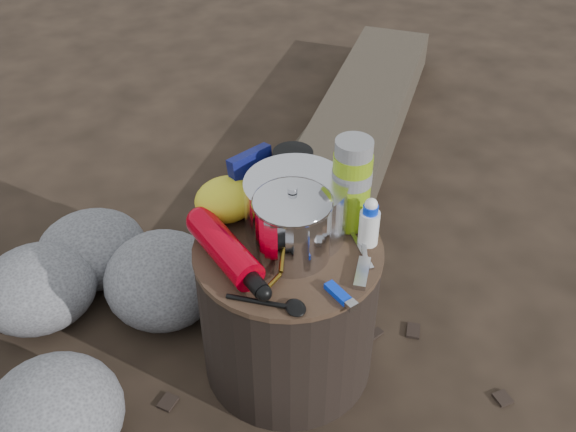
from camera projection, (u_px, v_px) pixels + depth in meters
name	position (u px, v px, depth m)	size (l,w,h in m)	color
ground	(288.00, 361.00, 1.70)	(60.00, 60.00, 0.00)	black
stump	(288.00, 309.00, 1.57)	(0.42, 0.42, 0.39)	black
rock_ring	(123.00, 366.00, 1.55)	(0.50, 1.10, 0.22)	slate
log_main	(351.00, 140.00, 2.39)	(0.29, 1.75, 0.15)	#3B3328
log_small	(326.00, 153.00, 2.37)	(0.21, 1.15, 0.10)	#3B3328
foil_windscreen	(296.00, 208.00, 1.45)	(0.23, 0.23, 0.14)	silver
camping_pot	(292.00, 223.00, 1.39)	(0.17, 0.17, 0.17)	silver
fuel_bottle	(225.00, 249.00, 1.40)	(0.07, 0.29, 0.07)	#BD0014
thermos	(351.00, 184.00, 1.45)	(0.09, 0.09, 0.22)	#7FA714
travel_mug	(293.00, 177.00, 1.55)	(0.09, 0.09, 0.13)	black
stuff_sack	(227.00, 199.00, 1.51)	(0.15, 0.12, 0.10)	yellow
food_pouch	(252.00, 180.00, 1.53)	(0.11, 0.03, 0.14)	#0C1150
lighter	(338.00, 293.00, 1.33)	(0.02, 0.08, 0.02)	#0933DB
multitool	(362.00, 273.00, 1.38)	(0.03, 0.09, 0.01)	#ADADB1
pot_grabber	(361.00, 248.00, 1.44)	(0.03, 0.13, 0.01)	#ADADB1
spork	(259.00, 301.00, 1.32)	(0.03, 0.16, 0.01)	black
squeeze_bottle	(369.00, 224.00, 1.43)	(0.05, 0.05, 0.11)	white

